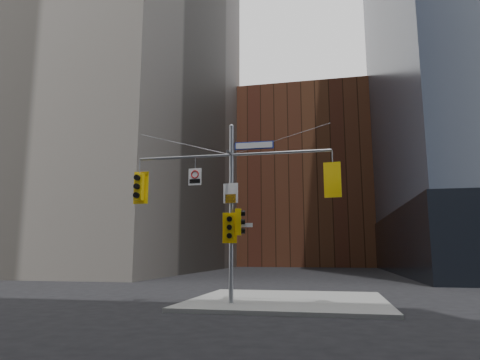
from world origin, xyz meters
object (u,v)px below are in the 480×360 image
at_px(signal_assembly, 231,193).
at_px(street_sign_blade, 254,145).
at_px(traffic_light_pole_side, 239,222).
at_px(traffic_light_pole_front, 230,228).
at_px(traffic_light_east_arm, 333,180).
at_px(traffic_light_west_arm, 139,187).
at_px(regulatory_sign_arm, 195,176).

height_order(signal_assembly, street_sign_blade, signal_assembly).
bearing_deg(traffic_light_pole_side, street_sign_blade, -100.50).
distance_m(signal_assembly, traffic_light_pole_front, 1.41).
height_order(traffic_light_east_arm, traffic_light_pole_front, traffic_light_east_arm).
distance_m(traffic_light_west_arm, traffic_light_east_arm, 8.03).
xyz_separation_m(traffic_light_west_arm, regulatory_sign_arm, (2.48, -0.03, 0.37)).
relative_size(signal_assembly, traffic_light_pole_side, 7.63).
distance_m(traffic_light_west_arm, regulatory_sign_arm, 2.50).
bearing_deg(signal_assembly, traffic_light_east_arm, 0.01).
distance_m(traffic_light_west_arm, street_sign_blade, 5.19).
height_order(traffic_light_pole_front, street_sign_blade, street_sign_blade).
relative_size(traffic_light_pole_front, regulatory_sign_arm, 1.70).
distance_m(signal_assembly, regulatory_sign_arm, 1.71).
distance_m(traffic_light_pole_side, regulatory_sign_arm, 2.67).
distance_m(traffic_light_east_arm, traffic_light_pole_side, 4.00).
distance_m(traffic_light_pole_front, street_sign_blade, 3.46).
height_order(signal_assembly, traffic_light_pole_front, signal_assembly).
xyz_separation_m(traffic_light_pole_front, street_sign_blade, (0.94, 0.27, 3.32)).
relative_size(street_sign_blade, regulatory_sign_arm, 2.27).
bearing_deg(regulatory_sign_arm, traffic_light_pole_side, 5.90).
relative_size(signal_assembly, traffic_light_pole_front, 6.69).
xyz_separation_m(traffic_light_east_arm, street_sign_blade, (-3.08, 0.00, 1.55)).
bearing_deg(traffic_light_east_arm, traffic_light_west_arm, 7.76).
height_order(traffic_light_pole_side, street_sign_blade, street_sign_blade).
bearing_deg(traffic_light_pole_front, traffic_light_pole_side, 29.85).
distance_m(traffic_light_east_arm, traffic_light_pole_front, 4.40).
relative_size(traffic_light_east_arm, street_sign_blade, 0.85).
distance_m(signal_assembly, traffic_light_west_arm, 4.03).
relative_size(traffic_light_pole_side, street_sign_blade, 0.66).
bearing_deg(traffic_light_pole_front, traffic_light_west_arm, 164.91).
bearing_deg(traffic_light_pole_side, regulatory_sign_arm, 81.64).
height_order(traffic_light_pole_front, regulatory_sign_arm, regulatory_sign_arm).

